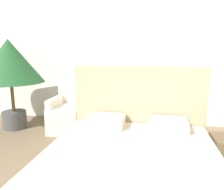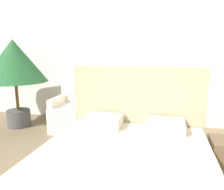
{
  "view_description": "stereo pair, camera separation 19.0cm",
  "coord_description": "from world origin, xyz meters",
  "px_view_note": "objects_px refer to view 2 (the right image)",
  "views": [
    {
      "loc": [
        0.83,
        -0.76,
        1.5
      ],
      "look_at": [
        0.18,
        2.64,
        0.8
      ],
      "focal_mm": 35.0,
      "sensor_mm": 36.0,
      "label": 1
    },
    {
      "loc": [
        1.02,
        -0.72,
        1.5
      ],
      "look_at": [
        0.18,
        2.64,
        0.8
      ],
      "focal_mm": 35.0,
      "sensor_mm": 36.0,
      "label": 2
    }
  ],
  "objects_px": {
    "bed": "(122,174)",
    "side_table": "(93,120)",
    "armchair_near_window_left": "(70,115)",
    "potted_palm": "(14,64)",
    "armchair_near_window_right": "(119,118)"
  },
  "relations": [
    {
      "from": "armchair_near_window_right",
      "to": "potted_palm",
      "type": "height_order",
      "value": "potted_palm"
    },
    {
      "from": "armchair_near_window_left",
      "to": "potted_palm",
      "type": "relative_size",
      "value": 0.52
    },
    {
      "from": "armchair_near_window_left",
      "to": "armchair_near_window_right",
      "type": "xyz_separation_m",
      "value": [
        0.97,
        0.0,
        0.0
      ]
    },
    {
      "from": "armchair_near_window_left",
      "to": "potted_palm",
      "type": "xyz_separation_m",
      "value": [
        -1.09,
        -0.08,
        0.97
      ]
    },
    {
      "from": "armchair_near_window_right",
      "to": "potted_palm",
      "type": "distance_m",
      "value": 2.28
    },
    {
      "from": "armchair_near_window_left",
      "to": "side_table",
      "type": "xyz_separation_m",
      "value": [
        0.48,
        -0.05,
        -0.05
      ]
    },
    {
      "from": "bed",
      "to": "side_table",
      "type": "distance_m",
      "value": 1.97
    },
    {
      "from": "bed",
      "to": "armchair_near_window_right",
      "type": "xyz_separation_m",
      "value": [
        -0.43,
        1.8,
        0.01
      ]
    },
    {
      "from": "armchair_near_window_right",
      "to": "side_table",
      "type": "bearing_deg",
      "value": -173.29
    },
    {
      "from": "armchair_near_window_left",
      "to": "side_table",
      "type": "bearing_deg",
      "value": -6.86
    },
    {
      "from": "armchair_near_window_right",
      "to": "armchair_near_window_left",
      "type": "bearing_deg",
      "value": -178.77
    },
    {
      "from": "potted_palm",
      "to": "side_table",
      "type": "xyz_separation_m",
      "value": [
        1.58,
        0.03,
        -1.02
      ]
    },
    {
      "from": "bed",
      "to": "potted_palm",
      "type": "height_order",
      "value": "potted_palm"
    },
    {
      "from": "potted_palm",
      "to": "side_table",
      "type": "distance_m",
      "value": 1.88
    },
    {
      "from": "bed",
      "to": "potted_palm",
      "type": "distance_m",
      "value": 3.18
    }
  ]
}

